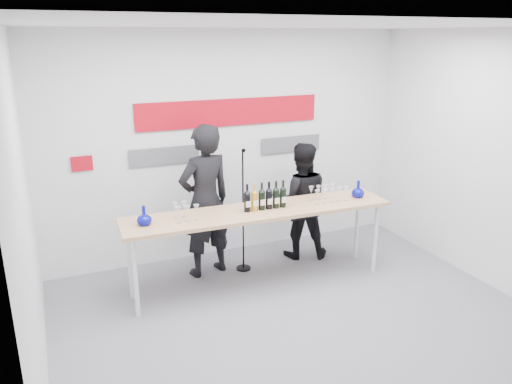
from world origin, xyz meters
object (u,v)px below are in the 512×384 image
presenter_left (205,201)px  presenter_right (300,201)px  mic_stand (243,234)px  tasting_table (259,215)px

presenter_left → presenter_right: 1.34m
presenter_right → mic_stand: size_ratio=0.98×
presenter_left → mic_stand: size_ratio=1.19×
tasting_table → presenter_right: (0.85, 0.55, -0.10)m
presenter_left → mic_stand: presenter_left is taller
presenter_right → mic_stand: (-0.87, -0.10, -0.30)m
tasting_table → presenter_left: presenter_left is taller
tasting_table → mic_stand: mic_stand is taller
presenter_left → mic_stand: bearing=154.3°
presenter_left → presenter_right: (1.33, 0.00, -0.17)m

